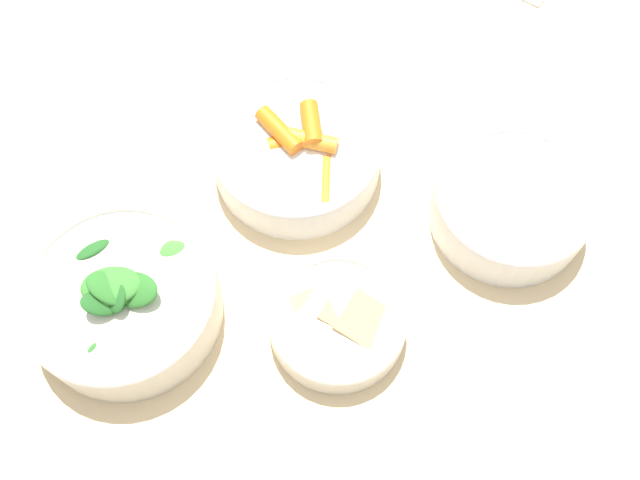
# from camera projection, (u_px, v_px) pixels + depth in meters

# --- Properties ---
(ground_plane) EXTENTS (10.00, 10.00, 0.00)m
(ground_plane) POSITION_uv_depth(u_px,v_px,m) (358.00, 423.00, 1.38)
(ground_plane) COLOR #4C4238
(dining_table) EXTENTS (1.34, 1.01, 0.74)m
(dining_table) POSITION_uv_depth(u_px,v_px,m) (386.00, 314.00, 0.79)
(dining_table) COLOR beige
(dining_table) RESTS_ON ground_plane
(bowl_carrots) EXTENTS (0.18, 0.18, 0.07)m
(bowl_carrots) POSITION_uv_depth(u_px,v_px,m) (297.00, 152.00, 0.74)
(bowl_carrots) COLOR white
(bowl_carrots) RESTS_ON dining_table
(bowl_greens) EXTENTS (0.18, 0.18, 0.08)m
(bowl_greens) POSITION_uv_depth(u_px,v_px,m) (124.00, 298.00, 0.66)
(bowl_greens) COLOR silver
(bowl_greens) RESTS_ON dining_table
(bowl_beans_hotdog) EXTENTS (0.16, 0.16, 0.06)m
(bowl_beans_hotdog) POSITION_uv_depth(u_px,v_px,m) (510.00, 205.00, 0.71)
(bowl_beans_hotdog) COLOR white
(bowl_beans_hotdog) RESTS_ON dining_table
(bowl_cookies) EXTENTS (0.13, 0.13, 0.04)m
(bowl_cookies) POSITION_uv_depth(u_px,v_px,m) (338.00, 321.00, 0.67)
(bowl_cookies) COLOR silver
(bowl_cookies) RESTS_ON dining_table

